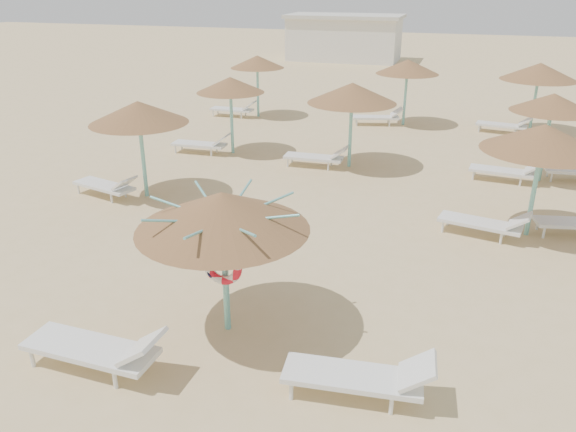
% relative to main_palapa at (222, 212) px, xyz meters
% --- Properties ---
extents(ground, '(120.00, 120.00, 0.00)m').
position_rel_main_palapa_xyz_m(ground, '(0.35, 0.11, -2.22)').
color(ground, '#D2B480').
rests_on(ground, ground).
extents(main_palapa, '(2.85, 2.85, 2.56)m').
position_rel_main_palapa_xyz_m(main_palapa, '(0.00, 0.00, 0.00)').
color(main_palapa, '#70C2BD').
rests_on(main_palapa, ground).
extents(lounger_main_a, '(2.34, 0.77, 0.85)m').
position_rel_main_palapa_xyz_m(lounger_main_a, '(-1.44, -1.66, -1.81)').
color(lounger_main_a, white).
rests_on(lounger_main_a, ground).
extents(lounger_main_b, '(2.23, 0.86, 0.79)m').
position_rel_main_palapa_xyz_m(lounger_main_b, '(2.57, -1.03, -1.84)').
color(lounger_main_b, white).
rests_on(lounger_main_b, ground).
extents(palapa_field, '(19.69, 13.62, 2.72)m').
position_rel_main_palapa_xyz_m(palapa_field, '(2.87, 10.29, 0.09)').
color(palapa_field, '#70C2BD').
rests_on(palapa_field, ground).
extents(service_hut, '(8.40, 4.40, 3.25)m').
position_rel_main_palapa_xyz_m(service_hut, '(-5.65, 35.11, -0.57)').
color(service_hut, silver).
rests_on(service_hut, ground).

